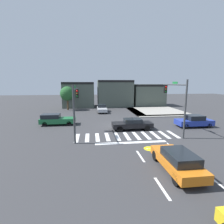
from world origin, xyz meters
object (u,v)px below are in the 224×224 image
at_px(traffic_signal_southwest, 75,102).
at_px(car_green, 56,119).
at_px(car_orange, 177,160).
at_px(roadside_tree, 67,94).
at_px(car_silver, 102,108).
at_px(traffic_signal_southeast, 176,97).
at_px(car_black, 132,124).
at_px(car_blue, 194,121).

distance_m(traffic_signal_southwest, car_green, 7.09).
distance_m(car_orange, roadside_tree, 27.97).
bearing_deg(car_orange, traffic_signal_southwest, 41.65).
bearing_deg(car_silver, traffic_signal_southwest, -13.40).
bearing_deg(traffic_signal_southeast, car_silver, 26.13).
height_order(traffic_signal_southwest, car_silver, traffic_signal_southwest).
relative_size(car_green, car_orange, 1.01).
bearing_deg(car_orange, traffic_signal_southeast, -25.71).
relative_size(traffic_signal_southeast, roadside_tree, 1.21).
relative_size(car_black, roadside_tree, 0.99).
bearing_deg(traffic_signal_southeast, traffic_signal_southwest, 91.78).
xyz_separation_m(traffic_signal_southwest, roadside_tree, (-3.27, 18.20, -0.34)).
xyz_separation_m(traffic_signal_southeast, car_orange, (-3.88, -8.07, -3.30)).
height_order(traffic_signal_southeast, car_blue, traffic_signal_southeast).
bearing_deg(car_silver, car_orange, 8.28).
bearing_deg(roadside_tree, car_black, -59.01).
distance_m(traffic_signal_southwest, car_silver, 15.70).
xyz_separation_m(car_blue, car_green, (-17.72, 3.17, 0.01)).
relative_size(car_orange, roadside_tree, 0.93).
distance_m(car_blue, roadside_tree, 23.94).
bearing_deg(roadside_tree, traffic_signal_southwest, -79.81).
relative_size(traffic_signal_southeast, car_orange, 1.31).
height_order(traffic_signal_southwest, roadside_tree, traffic_signal_southwest).
bearing_deg(car_green, traffic_signal_southwest, -60.67).
distance_m(car_blue, car_green, 18.00).
distance_m(traffic_signal_southeast, roadside_tree, 22.73).
bearing_deg(car_orange, car_green, 36.93).
xyz_separation_m(traffic_signal_southeast, car_green, (-13.92, 5.28, -3.29)).
bearing_deg(traffic_signal_southwest, car_silver, -13.40).
xyz_separation_m(traffic_signal_southeast, car_black, (-4.37, 1.77, -3.35)).
distance_m(car_silver, car_blue, 16.68).
relative_size(traffic_signal_southwest, car_green, 1.19).
xyz_separation_m(car_orange, car_black, (-0.48, 9.84, -0.05)).
distance_m(traffic_signal_southeast, traffic_signal_southwest, 10.77).
distance_m(car_orange, car_black, 9.85).
relative_size(traffic_signal_southeast, car_green, 1.30).
bearing_deg(traffic_signal_southeast, car_green, 69.21).
distance_m(traffic_signal_southeast, car_blue, 5.46).
height_order(traffic_signal_southwest, car_blue, traffic_signal_southwest).
bearing_deg(traffic_signal_southwest, car_orange, -138.35).
bearing_deg(traffic_signal_southeast, car_orange, 154.29).
relative_size(car_silver, car_green, 1.01).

